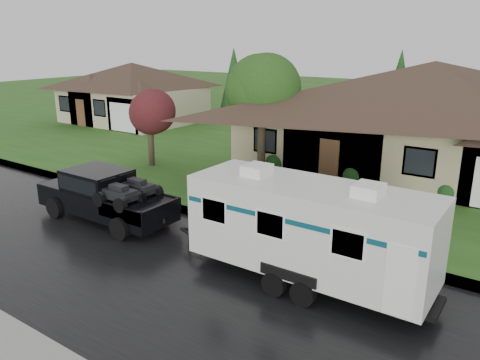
{
  "coord_description": "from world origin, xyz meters",
  "views": [
    {
      "loc": [
        7.54,
        -11.27,
        6.8
      ],
      "look_at": [
        -1.59,
        2.0,
        1.93
      ],
      "focal_mm": 35.0,
      "sensor_mm": 36.0,
      "label": 1
    }
  ],
  "objects": [
    {
      "name": "tree_left_green",
      "position": [
        -5.0,
        8.9,
        4.33
      ],
      "size": [
        3.64,
        3.64,
        6.03
      ],
      "color": "#382B1E",
      "rests_on": "lawn"
    },
    {
      "name": "travel_trailer",
      "position": [
        2.26,
        -0.14,
        1.74
      ],
      "size": [
        7.31,
        2.57,
        3.28
      ],
      "color": "silver",
      "rests_on": "ground"
    },
    {
      "name": "house_far",
      "position": [
        -21.78,
        15.85,
        2.97
      ],
      "size": [
        10.8,
        8.64,
        5.8
      ],
      "color": "tan",
      "rests_on": "lawn"
    },
    {
      "name": "road",
      "position": [
        0.0,
        -2.0,
        0.01
      ],
      "size": [
        140.0,
        8.0,
        0.01
      ],
      "primitive_type": "cube",
      "color": "black",
      "rests_on": "ground"
    },
    {
      "name": "ground",
      "position": [
        0.0,
        0.0,
        0.0
      ],
      "size": [
        140.0,
        140.0,
        0.0
      ],
      "primitive_type": "plane",
      "color": "#27561A",
      "rests_on": "ground"
    },
    {
      "name": "pickup_truck",
      "position": [
        -6.55,
        -0.14,
        1.06
      ],
      "size": [
        5.93,
        2.25,
        1.98
      ],
      "color": "black",
      "rests_on": "ground"
    },
    {
      "name": "curb",
      "position": [
        0.0,
        2.25,
        0.07
      ],
      "size": [
        140.0,
        0.5,
        0.15
      ],
      "primitive_type": "cube",
      "color": "gray",
      "rests_on": "ground"
    },
    {
      "name": "shrub_row",
      "position": [
        2.0,
        9.3,
        0.65
      ],
      "size": [
        13.6,
        1.0,
        1.0
      ],
      "color": "#143814",
      "rests_on": "lawn"
    },
    {
      "name": "tree_red",
      "position": [
        -10.51,
        6.43,
        3.02
      ],
      "size": [
        2.5,
        2.5,
        4.15
      ],
      "color": "#382B1E",
      "rests_on": "lawn"
    },
    {
      "name": "house_main",
      "position": [
        2.29,
        13.84,
        3.59
      ],
      "size": [
        19.44,
        10.8,
        6.9
      ],
      "color": "tan",
      "rests_on": "lawn"
    },
    {
      "name": "lawn",
      "position": [
        0.0,
        15.0,
        0.07
      ],
      "size": [
        140.0,
        26.0,
        0.15
      ],
      "primitive_type": "cube",
      "color": "#27561A",
      "rests_on": "ground"
    }
  ]
}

